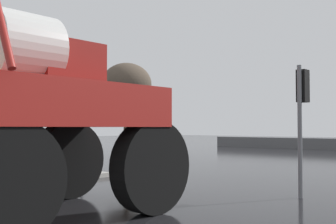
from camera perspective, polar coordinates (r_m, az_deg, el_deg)
name	(u,v)px	position (r m, az deg, el deg)	size (l,w,h in m)	color
ground_plane	(290,165)	(20.69, 16.26, -6.96)	(120.00, 120.00, 0.00)	black
median_island	(5,183)	(13.91, -21.25, -9.00)	(1.36, 7.48, 0.15)	#9E9B93
oversize_sprayer	(44,115)	(8.83, -16.52, -0.46)	(4.06, 5.16, 4.22)	black
traffic_signal_near_left	(86,99)	(16.82, -11.10, 1.74)	(0.24, 0.54, 3.97)	slate
traffic_signal_near_right	(302,101)	(11.32, 17.74, 1.40)	(0.24, 0.54, 3.36)	slate
bare_tree_left	(127,85)	(25.56, -5.64, 3.68)	(3.03, 3.03, 5.68)	#473828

